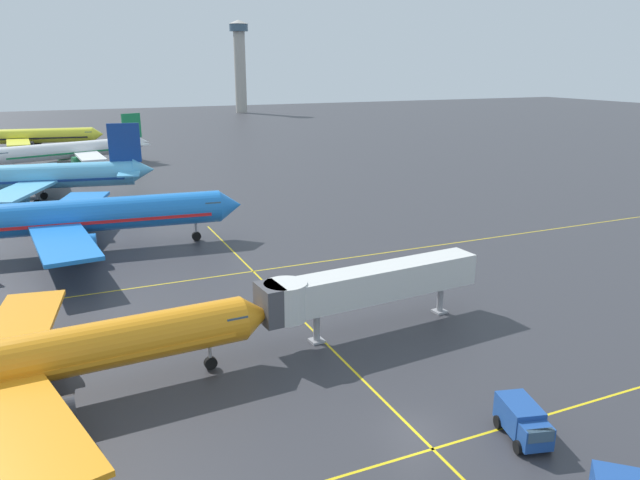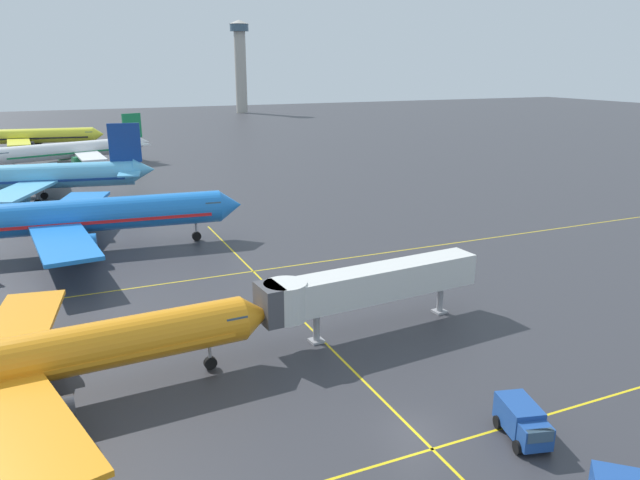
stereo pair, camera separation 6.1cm
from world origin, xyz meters
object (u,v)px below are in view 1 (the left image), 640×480
Objects in this scene: airliner_third_row at (27,177)px; control_tower at (240,60)px; airliner_far_right_stand at (27,136)px; jet_bridge at (358,287)px; airliner_front_gate at (30,360)px; airliner_far_left_stand at (74,150)px; airliner_second_row at (74,217)px; service_truck_red_van at (523,421)px.

airliner_third_row is 191.43m from control_tower.
airliner_far_right_stand reaches higher than jet_bridge.
airliner_front_gate is 0.95× the size of airliner_far_left_stand.
airliner_third_row reaches higher than airliner_second_row.
jet_bridge is at bearing 97.39° from service_truck_red_van.
airliner_third_row is (-5.69, 30.72, 0.03)m from airliner_second_row.
control_tower is at bearing 62.96° from airliner_third_row.
airliner_second_row is at bearing -92.38° from airliner_far_left_stand.
jet_bridge is at bearing -79.98° from airliner_far_left_stand.
service_truck_red_van is at bearing -70.94° from airliner_third_row.
airliner_far_right_stand is 1.82× the size of jet_bridge.
airliner_far_right_stand is (-1.71, 66.22, -0.34)m from airliner_third_row.
control_tower is (58.20, 251.77, 22.44)m from service_truck_red_van.
airliner_front_gate is 36.24m from airliner_second_row.
airliner_far_right_stand is 137.39m from control_tower.
airliner_second_row is 0.98× the size of control_tower.
airliner_front_gate is 1.62× the size of jet_bridge.
jet_bridge is (27.85, -131.06, 0.13)m from airliner_far_right_stand.
airliner_far_right_stand is at bearing 101.99° from jet_bridge.
airliner_third_row is at bearing -88.52° from airliner_far_right_stand.
control_tower reaches higher than airliner_third_row.
airliner_third_row reaches higher than airliner_far_right_stand.
airliner_front_gate is 24.64m from jet_bridge.
airliner_far_left_stand reaches higher than airliner_front_gate.
control_tower is (85.00, 236.36, 20.12)m from airliner_front_gate.
control_tower is at bearing 49.51° from airliner_far_right_stand.
jet_bridge is at bearing -59.08° from airliner_second_row.
airliner_third_row is 1.09× the size of airliner_far_right_stand.
airliner_second_row reaches higher than airliner_far_right_stand.
airliner_third_row is 86.95m from service_truck_red_van.
service_truck_red_van is 259.38m from control_tower.
airliner_second_row reaches higher than airliner_far_left_stand.
jet_bridge is 0.50× the size of control_tower.
airliner_far_left_stand is 0.93× the size of airliner_far_right_stand.
airliner_far_right_stand is 133.99m from jet_bridge.
service_truck_red_van is (19.94, -117.43, -2.56)m from airliner_far_left_stand.
control_tower is at bearing 68.02° from airliner_second_row.
airliner_far_left_stand is 1.70× the size of jet_bridge.
airliner_far_right_stand is at bearing -130.49° from control_tower.
airliner_second_row is 66.08m from airliner_far_left_stand.
airliner_second_row is at bearing -111.98° from control_tower.
jet_bridge is at bearing -104.45° from control_tower.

